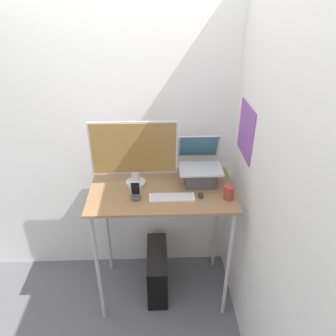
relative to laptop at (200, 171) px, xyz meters
The scene contains 11 objects.
ground_plane 1.29m from the laptop, 126.62° to the right, with size 12.00×12.00×0.00m, color slate.
wall_back 0.45m from the laptop, 132.01° to the left, with size 6.00×0.05×2.60m.
wall_side_right 0.53m from the laptop, 49.19° to the right, with size 0.06×6.00×2.60m.
desk 0.38m from the laptop, 165.23° to the right, with size 1.09×0.63×1.09m.
laptop is the anchor object (origin of this frame).
monitor 0.52m from the laptop, behind, with size 0.64×0.15×0.51m.
keyboard 0.31m from the laptop, 137.63° to the right, with size 0.33×0.10×0.02m.
mouse 0.21m from the laptop, 94.32° to the right, with size 0.04×0.06×0.03m.
cell_phone 0.52m from the laptop, 157.85° to the right, with size 0.07×0.07×0.14m.
computer_tower 1.04m from the laptop, 169.71° to the right, with size 0.17×0.51×0.42m.
mug 0.29m from the laptop, 49.97° to the right, with size 0.08×0.08×0.10m.
Camera 1 is at (-0.03, -1.75, 2.44)m, focal length 35.00 mm.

